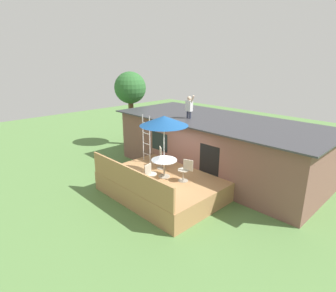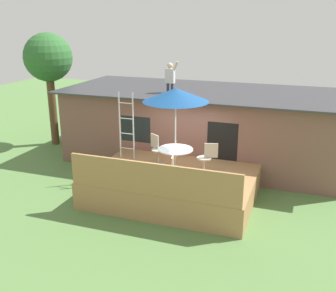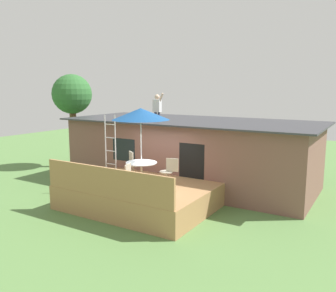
{
  "view_description": "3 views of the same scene",
  "coord_description": "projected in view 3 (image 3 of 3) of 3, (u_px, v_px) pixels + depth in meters",
  "views": [
    {
      "loc": [
        7.65,
        -7.1,
        5.45
      ],
      "look_at": [
        -0.54,
        0.82,
        1.81
      ],
      "focal_mm": 29.52,
      "sensor_mm": 36.0,
      "label": 1
    },
    {
      "loc": [
        3.56,
        -10.44,
        5.23
      ],
      "look_at": [
        -0.39,
        0.62,
        1.4
      ],
      "focal_mm": 42.28,
      "sensor_mm": 36.0,
      "label": 2
    },
    {
      "loc": [
        6.77,
        -9.29,
        3.98
      ],
      "look_at": [
        0.53,
        0.96,
        2.0
      ],
      "focal_mm": 37.6,
      "sensor_mm": 36.0,
      "label": 3
    }
  ],
  "objects": [
    {
      "name": "patio_chair_near",
      "position": [
        130.0,
        178.0,
        10.8
      ],
      "size": [
        0.44,
        0.61,
        0.92
      ],
      "rotation": [
        0.0,
        0.0,
        1.82
      ],
      "color": "#A59E8C",
      "rests_on": "deck"
    },
    {
      "name": "patio_umbrella",
      "position": [
        141.0,
        114.0,
        11.44
      ],
      "size": [
        1.9,
        1.9,
        2.54
      ],
      "color": "silver",
      "rests_on": "deck"
    },
    {
      "name": "backyard_tree",
      "position": [
        72.0,
        96.0,
        17.57
      ],
      "size": [
        1.97,
        1.97,
        4.67
      ],
      "color": "brown",
      "rests_on": "ground"
    },
    {
      "name": "deck",
      "position": [
        140.0,
        195.0,
        11.89
      ],
      "size": [
        4.82,
        3.5,
        0.8
      ],
      "primitive_type": "cube",
      "color": "#A87A4C",
      "rests_on": "ground"
    },
    {
      "name": "patio_chair_right",
      "position": [
        168.0,
        172.0,
        11.55
      ],
      "size": [
        0.61,
        0.44,
        0.92
      ],
      "rotation": [
        0.0,
        0.0,
        -2.82
      ],
      "color": "#A59E8C",
      "rests_on": "deck"
    },
    {
      "name": "patio_chair_left",
      "position": [
        132.0,
        165.0,
        12.63
      ],
      "size": [
        0.56,
        0.47,
        0.92
      ],
      "rotation": [
        0.0,
        0.0,
        -0.61
      ],
      "color": "#A59E8C",
      "rests_on": "deck"
    },
    {
      "name": "patio_table",
      "position": [
        141.0,
        167.0,
        11.73
      ],
      "size": [
        1.04,
        1.04,
        0.74
      ],
      "color": "#A59E8C",
      "rests_on": "deck"
    },
    {
      "name": "person_figure",
      "position": [
        157.0,
        105.0,
        14.26
      ],
      "size": [
        0.47,
        0.2,
        1.11
      ],
      "color": "#33384C",
      "rests_on": "house"
    },
    {
      "name": "deck_railing",
      "position": [
        105.0,
        182.0,
        10.31
      ],
      "size": [
        4.72,
        0.08,
        0.9
      ],
      "primitive_type": "cube",
      "color": "#A87A4C",
      "rests_on": "deck"
    },
    {
      "name": "house",
      "position": [
        190.0,
        152.0,
        14.77
      ],
      "size": [
        10.5,
        4.5,
        2.68
      ],
      "color": "brown",
      "rests_on": "ground"
    },
    {
      "name": "step_ladder",
      "position": [
        110.0,
        144.0,
        13.16
      ],
      "size": [
        0.52,
        0.04,
        2.2
      ],
      "color": "silver",
      "rests_on": "deck"
    },
    {
      "name": "ground_plane",
      "position": [
        140.0,
        207.0,
        11.95
      ],
      "size": [
        40.0,
        40.0,
        0.0
      ],
      "primitive_type": "plane",
      "color": "#567F42"
    }
  ]
}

